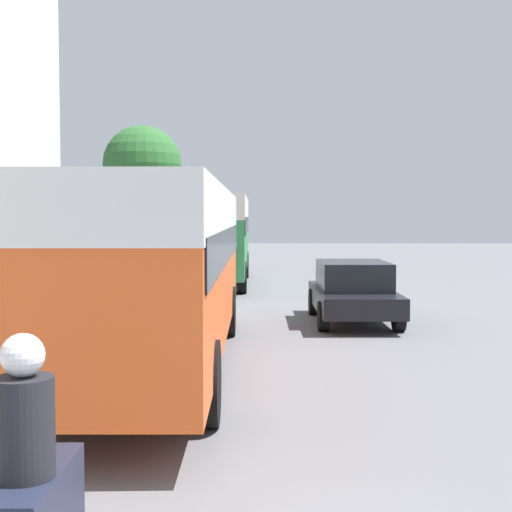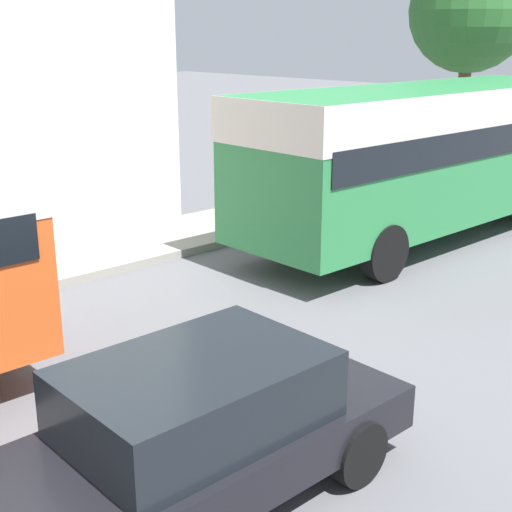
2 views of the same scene
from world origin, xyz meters
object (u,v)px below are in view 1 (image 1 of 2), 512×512
car_crossing (351,290)px  bus_following (208,228)px  bus_lead (147,252)px  pedestrian_near_curb (112,252)px  motorcycle_behind_lead (27,504)px

car_crossing → bus_following: bearing=113.2°
bus_lead → pedestrian_near_curb: size_ratio=6.15×
bus_following → motorcycle_behind_lead: bearing=-89.4°
bus_lead → motorcycle_behind_lead: bearing=-87.4°
motorcycle_behind_lead → car_crossing: bearing=73.3°
bus_following → pedestrian_near_curb: (-3.97, 2.95, -1.00)m
bus_lead → motorcycle_behind_lead: bus_lead is taller
car_crossing → motorcycle_behind_lead: bearing=-106.7°
motorcycle_behind_lead → pedestrian_near_curb: size_ratio=1.37×
bus_lead → bus_following: size_ratio=1.10×
bus_lead → car_crossing: 6.35m
pedestrian_near_curb → bus_lead: bearing=-76.9°
bus_following → pedestrian_near_curb: bus_following is taller
car_crossing → pedestrian_near_curb: pedestrian_near_curb is taller
motorcycle_behind_lead → car_crossing: size_ratio=0.55×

